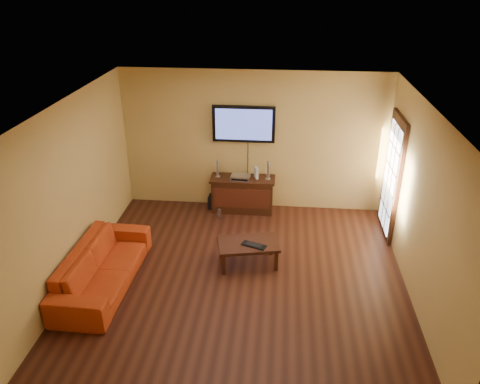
# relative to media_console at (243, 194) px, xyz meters

# --- Properties ---
(ground_plane) EXTENTS (5.00, 5.00, 0.00)m
(ground_plane) POSITION_rel_media_console_xyz_m (0.18, -2.26, -0.35)
(ground_plane) COLOR black
(ground_plane) RESTS_ON ground
(room_walls) EXTENTS (5.00, 5.00, 5.00)m
(room_walls) POSITION_rel_media_console_xyz_m (0.18, -1.63, 1.34)
(room_walls) COLOR tan
(room_walls) RESTS_ON ground
(french_door) EXTENTS (0.07, 1.02, 2.22)m
(french_door) POSITION_rel_media_console_xyz_m (2.64, -0.56, 0.70)
(french_door) COLOR black
(french_door) RESTS_ON ground
(media_console) EXTENTS (1.24, 0.47, 0.69)m
(media_console) POSITION_rel_media_console_xyz_m (0.00, 0.00, 0.00)
(media_console) COLOR black
(media_console) RESTS_ON ground
(television) EXTENTS (1.17, 0.08, 0.69)m
(television) POSITION_rel_media_console_xyz_m (0.00, 0.20, 1.36)
(television) COLOR black
(television) RESTS_ON ground
(coffee_table) EXTENTS (1.05, 0.76, 0.40)m
(coffee_table) POSITION_rel_media_console_xyz_m (0.26, -1.84, -0.01)
(coffee_table) COLOR black
(coffee_table) RESTS_ON ground
(sofa) EXTENTS (0.67, 2.16, 0.84)m
(sofa) POSITION_rel_media_console_xyz_m (-1.86, -2.58, 0.07)
(sofa) COLOR #B53814
(sofa) RESTS_ON ground
(speaker_left) EXTENTS (0.09, 0.09, 0.34)m
(speaker_left) POSITION_rel_media_console_xyz_m (-0.49, 0.02, 0.50)
(speaker_left) COLOR silver
(speaker_left) RESTS_ON media_console
(speaker_right) EXTENTS (0.10, 0.10, 0.36)m
(speaker_right) POSITION_rel_media_console_xyz_m (0.49, 0.01, 0.51)
(speaker_right) COLOR silver
(speaker_right) RESTS_ON media_console
(av_receiver) EXTENTS (0.38, 0.28, 0.08)m
(av_receiver) POSITION_rel_media_console_xyz_m (-0.03, -0.05, 0.38)
(av_receiver) COLOR silver
(av_receiver) RESTS_ON media_console
(game_console) EXTENTS (0.10, 0.16, 0.22)m
(game_console) POSITION_rel_media_console_xyz_m (0.26, 0.04, 0.45)
(game_console) COLOR white
(game_console) RESTS_ON media_console
(subwoofer) EXTENTS (0.26, 0.26, 0.25)m
(subwoofer) POSITION_rel_media_console_xyz_m (-0.56, 0.06, -0.22)
(subwoofer) COLOR black
(subwoofer) RESTS_ON ground
(bottle) EXTENTS (0.08, 0.08, 0.22)m
(bottle) POSITION_rel_media_console_xyz_m (-0.41, -0.39, -0.24)
(bottle) COLOR white
(bottle) RESTS_ON ground
(keyboard) EXTENTS (0.41, 0.27, 0.02)m
(keyboard) POSITION_rel_media_console_xyz_m (0.35, -1.92, 0.06)
(keyboard) COLOR black
(keyboard) RESTS_ON coffee_table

